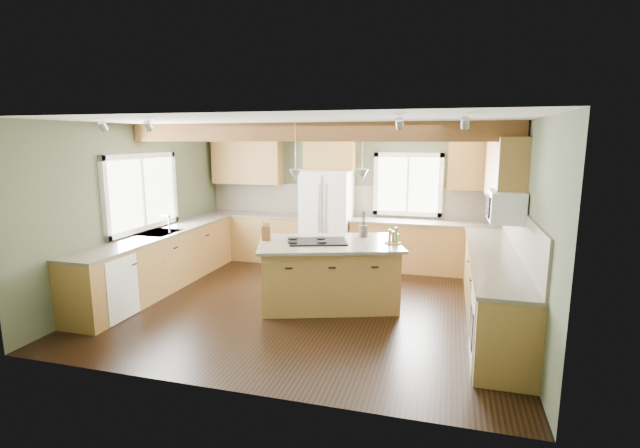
# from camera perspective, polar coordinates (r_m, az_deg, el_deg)

# --- Properties ---
(floor) EXTENTS (5.60, 5.60, 0.00)m
(floor) POSITION_cam_1_polar(r_m,az_deg,el_deg) (6.89, -1.26, -9.76)
(floor) COLOR black
(floor) RESTS_ON ground
(ceiling) EXTENTS (5.60, 5.60, 0.00)m
(ceiling) POSITION_cam_1_polar(r_m,az_deg,el_deg) (6.47, -1.35, 12.41)
(ceiling) COLOR silver
(ceiling) RESTS_ON wall_back
(wall_back) EXTENTS (5.60, 0.00, 5.60)m
(wall_back) POSITION_cam_1_polar(r_m,az_deg,el_deg) (8.95, 3.36, 3.50)
(wall_back) COLOR #48513A
(wall_back) RESTS_ON ground
(wall_left) EXTENTS (0.00, 5.00, 5.00)m
(wall_left) POSITION_cam_1_polar(r_m,az_deg,el_deg) (7.83, -21.32, 1.81)
(wall_left) COLOR #48513A
(wall_left) RESTS_ON ground
(wall_right) EXTENTS (0.00, 5.00, 5.00)m
(wall_right) POSITION_cam_1_polar(r_m,az_deg,el_deg) (6.34, 23.68, -0.22)
(wall_right) COLOR #48513A
(wall_right) RESTS_ON ground
(ceiling_beam) EXTENTS (5.55, 0.26, 0.26)m
(ceiling_beam) POSITION_cam_1_polar(r_m,az_deg,el_deg) (6.56, -1.09, 11.24)
(ceiling_beam) COLOR brown
(ceiling_beam) RESTS_ON ceiling
(soffit_trim) EXTENTS (5.55, 0.20, 0.10)m
(soffit_trim) POSITION_cam_1_polar(r_m,az_deg,el_deg) (8.79, 3.31, 11.47)
(soffit_trim) COLOR brown
(soffit_trim) RESTS_ON ceiling
(backsplash_back) EXTENTS (5.58, 0.03, 0.58)m
(backsplash_back) POSITION_cam_1_polar(r_m,az_deg,el_deg) (8.95, 3.34, 2.91)
(backsplash_back) COLOR brown
(backsplash_back) RESTS_ON wall_back
(backsplash_right) EXTENTS (0.03, 3.70, 0.58)m
(backsplash_right) POSITION_cam_1_polar(r_m,az_deg,el_deg) (6.41, 23.43, -0.93)
(backsplash_right) COLOR brown
(backsplash_right) RESTS_ON wall_right
(base_cab_back_left) EXTENTS (2.02, 0.60, 0.88)m
(base_cab_back_left) POSITION_cam_1_polar(r_m,az_deg,el_deg) (9.36, -7.87, -1.62)
(base_cab_back_left) COLOR brown
(base_cab_back_left) RESTS_ON floor
(counter_back_left) EXTENTS (2.06, 0.64, 0.04)m
(counter_back_left) POSITION_cam_1_polar(r_m,az_deg,el_deg) (9.27, -7.94, 1.16)
(counter_back_left) COLOR #433B31
(counter_back_left) RESTS_ON base_cab_back_left
(base_cab_back_right) EXTENTS (2.62, 0.60, 0.88)m
(base_cab_back_right) POSITION_cam_1_polar(r_m,az_deg,el_deg) (8.61, 12.61, -2.82)
(base_cab_back_right) COLOR brown
(base_cab_back_right) RESTS_ON floor
(counter_back_right) EXTENTS (2.66, 0.64, 0.04)m
(counter_back_right) POSITION_cam_1_polar(r_m,az_deg,el_deg) (8.52, 12.73, 0.19)
(counter_back_right) COLOR #433B31
(counter_back_right) RESTS_ON base_cab_back_right
(base_cab_left) EXTENTS (0.60, 3.70, 0.88)m
(base_cab_left) POSITION_cam_1_polar(r_m,az_deg,el_deg) (7.86, -18.93, -4.41)
(base_cab_left) COLOR brown
(base_cab_left) RESTS_ON floor
(counter_left) EXTENTS (0.64, 3.74, 0.04)m
(counter_left) POSITION_cam_1_polar(r_m,az_deg,el_deg) (7.76, -19.13, -1.12)
(counter_left) COLOR #433B31
(counter_left) RESTS_ON base_cab_left
(base_cab_right) EXTENTS (0.60, 3.70, 0.88)m
(base_cab_right) POSITION_cam_1_polar(r_m,az_deg,el_deg) (6.56, 20.45, -7.42)
(base_cab_right) COLOR brown
(base_cab_right) RESTS_ON floor
(counter_right) EXTENTS (0.64, 3.74, 0.04)m
(counter_right) POSITION_cam_1_polar(r_m,az_deg,el_deg) (6.44, 20.71, -3.52)
(counter_right) COLOR #433B31
(counter_right) RESTS_ON base_cab_right
(upper_cab_back_left) EXTENTS (1.40, 0.35, 0.90)m
(upper_cab_back_left) POSITION_cam_1_polar(r_m,az_deg,el_deg) (9.36, -8.93, 7.69)
(upper_cab_back_left) COLOR brown
(upper_cab_back_left) RESTS_ON wall_back
(upper_cab_over_fridge) EXTENTS (0.96, 0.35, 0.70)m
(upper_cab_over_fridge) POSITION_cam_1_polar(r_m,az_deg,el_deg) (8.79, 1.24, 8.94)
(upper_cab_over_fridge) COLOR brown
(upper_cab_over_fridge) RESTS_ON wall_back
(upper_cab_right) EXTENTS (0.35, 2.20, 0.90)m
(upper_cab_right) POSITION_cam_1_polar(r_m,az_deg,el_deg) (7.14, 21.69, 6.27)
(upper_cab_right) COLOR brown
(upper_cab_right) RESTS_ON wall_right
(upper_cab_back_corner) EXTENTS (0.90, 0.35, 0.90)m
(upper_cab_back_corner) POSITION_cam_1_polar(r_m,az_deg,el_deg) (8.53, 18.54, 7.02)
(upper_cab_back_corner) COLOR brown
(upper_cab_back_corner) RESTS_ON wall_back
(window_left) EXTENTS (0.04, 1.60, 1.05)m
(window_left) POSITION_cam_1_polar(r_m,az_deg,el_deg) (7.83, -21.10, 3.67)
(window_left) COLOR white
(window_left) RESTS_ON wall_left
(window_back) EXTENTS (1.10, 0.04, 1.00)m
(window_back) POSITION_cam_1_polar(r_m,az_deg,el_deg) (8.73, 10.77, 4.81)
(window_back) COLOR white
(window_back) RESTS_ON wall_back
(sink) EXTENTS (0.50, 0.65, 0.03)m
(sink) POSITION_cam_1_polar(r_m,az_deg,el_deg) (7.76, -19.13, -1.08)
(sink) COLOR #262628
(sink) RESTS_ON counter_left
(faucet) EXTENTS (0.02, 0.02, 0.28)m
(faucet) POSITION_cam_1_polar(r_m,az_deg,el_deg) (7.64, -18.08, -0.10)
(faucet) COLOR #B2B2B7
(faucet) RESTS_ON sink
(dishwasher) EXTENTS (0.60, 0.60, 0.84)m
(dishwasher) POSITION_cam_1_polar(r_m,az_deg,el_deg) (6.87, -25.00, -7.02)
(dishwasher) COLOR white
(dishwasher) RESTS_ON floor
(oven) EXTENTS (0.60, 0.72, 0.84)m
(oven) POSITION_cam_1_polar(r_m,az_deg,el_deg) (5.34, 21.46, -11.70)
(oven) COLOR white
(oven) RESTS_ON floor
(microwave) EXTENTS (0.40, 0.70, 0.38)m
(microwave) POSITION_cam_1_polar(r_m,az_deg,el_deg) (6.23, 21.90, 2.05)
(microwave) COLOR white
(microwave) RESTS_ON wall_right
(pendant_left) EXTENTS (0.18, 0.18, 0.16)m
(pendant_left) POSITION_cam_1_polar(r_m,az_deg,el_deg) (6.49, -3.02, 6.03)
(pendant_left) COLOR #B2B2B7
(pendant_left) RESTS_ON ceiling
(pendant_right) EXTENTS (0.18, 0.18, 0.16)m
(pendant_right) POSITION_cam_1_polar(r_m,az_deg,el_deg) (6.56, 5.22, 6.05)
(pendant_right) COLOR #B2B2B7
(pendant_right) RESTS_ON ceiling
(refrigerator) EXTENTS (0.90, 0.74, 1.80)m
(refrigerator) POSITION_cam_1_polar(r_m,az_deg,el_deg) (8.71, 0.87, 0.67)
(refrigerator) COLOR silver
(refrigerator) RESTS_ON floor
(island) EXTENTS (2.14, 1.69, 0.88)m
(island) POSITION_cam_1_polar(r_m,az_deg,el_deg) (6.77, 1.08, -6.18)
(island) COLOR olive
(island) RESTS_ON floor
(island_top) EXTENTS (2.30, 1.84, 0.04)m
(island_top) POSITION_cam_1_polar(r_m,az_deg,el_deg) (6.66, 1.10, -2.39)
(island_top) COLOR #433B31
(island_top) RESTS_ON island
(cooktop) EXTENTS (0.94, 0.77, 0.02)m
(cooktop) POSITION_cam_1_polar(r_m,az_deg,el_deg) (6.64, -0.25, -2.15)
(cooktop) COLOR black
(cooktop) RESTS_ON island_top
(knife_block) EXTENTS (0.15, 0.12, 0.22)m
(knife_block) POSITION_cam_1_polar(r_m,az_deg,el_deg) (6.77, -6.59, -1.12)
(knife_block) COLOR brown
(knife_block) RESTS_ON island_top
(utensil_crock) EXTENTS (0.16, 0.16, 0.18)m
(utensil_crock) POSITION_cam_1_polar(r_m,az_deg,el_deg) (7.02, 5.35, -0.85)
(utensil_crock) COLOR #39302E
(utensil_crock) RESTS_ON island_top
(bottle_tray) EXTENTS (0.30, 0.30, 0.22)m
(bottle_tray) POSITION_cam_1_polar(r_m,az_deg,el_deg) (6.61, 8.98, -1.44)
(bottle_tray) COLOR brown
(bottle_tray) RESTS_ON island_top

